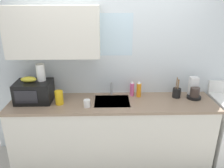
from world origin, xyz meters
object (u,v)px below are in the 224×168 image
at_px(utensil_crock, 177,92).
at_px(mug_white, 87,103).
at_px(microwave, 34,92).
at_px(dish_soap_bottle_pink, 132,89).
at_px(dish_soap_bottle_orange, 139,89).
at_px(paper_towel_roll, 41,72).
at_px(banana_bunch, 29,79).
at_px(cereal_canister, 59,98).
at_px(coffee_maker, 194,90).

bearing_deg(utensil_crock, mug_white, -167.83).
xyz_separation_m(microwave, dish_soap_bottle_pink, (1.30, 0.15, -0.03)).
distance_m(dish_soap_bottle_pink, mug_white, 0.69).
bearing_deg(dish_soap_bottle_pink, microwave, -173.61).
relative_size(dish_soap_bottle_orange, mug_white, 2.40).
height_order(paper_towel_roll, mug_white, paper_towel_roll).
xyz_separation_m(banana_bunch, dish_soap_bottle_orange, (1.44, 0.11, -0.20)).
height_order(dish_soap_bottle_orange, mug_white, dish_soap_bottle_orange).
distance_m(dish_soap_bottle_orange, utensil_crock, 0.52).
bearing_deg(banana_bunch, mug_white, -14.22).
distance_m(paper_towel_roll, utensil_crock, 1.83).
relative_size(microwave, utensil_crock, 1.57).
height_order(banana_bunch, mug_white, banana_bunch).
relative_size(microwave, cereal_canister, 2.54).
xyz_separation_m(dish_soap_bottle_orange, utensil_crock, (0.51, -0.04, -0.04)).
height_order(banana_bunch, coffee_maker, banana_bunch).
bearing_deg(banana_bunch, microwave, -1.80).
height_order(banana_bunch, dish_soap_bottle_pink, banana_bunch).
bearing_deg(coffee_maker, microwave, -178.39).
relative_size(dish_soap_bottle_pink, cereal_canister, 1.19).
bearing_deg(utensil_crock, dish_soap_bottle_orange, 175.76).
height_order(microwave, coffee_maker, coffee_maker).
distance_m(microwave, paper_towel_roll, 0.27).
xyz_separation_m(banana_bunch, coffee_maker, (2.18, 0.06, -0.20)).
bearing_deg(dish_soap_bottle_orange, banana_bunch, -175.71).
bearing_deg(microwave, cereal_canister, -16.13).
bearing_deg(banana_bunch, cereal_canister, -14.38).
distance_m(banana_bunch, dish_soap_bottle_pink, 1.37).
bearing_deg(mug_white, cereal_canister, 165.96).
xyz_separation_m(banana_bunch, cereal_canister, (0.39, -0.10, -0.21)).
xyz_separation_m(dish_soap_bottle_pink, utensil_crock, (0.60, -0.07, -0.03)).
relative_size(coffee_maker, dish_soap_bottle_pink, 1.29).
relative_size(dish_soap_bottle_orange, cereal_canister, 1.26).
distance_m(banana_bunch, paper_towel_roll, 0.18).
relative_size(coffee_maker, cereal_canister, 1.54).
height_order(dish_soap_bottle_pink, cereal_canister, dish_soap_bottle_pink).
distance_m(banana_bunch, mug_white, 0.82).
bearing_deg(dish_soap_bottle_orange, utensil_crock, -4.24).
xyz_separation_m(paper_towel_roll, coffee_maker, (2.03, 0.01, -0.28)).
distance_m(coffee_maker, dish_soap_bottle_orange, 0.75).
bearing_deg(microwave, mug_white, -15.06).
xyz_separation_m(paper_towel_roll, cereal_canister, (0.24, -0.15, -0.29)).
xyz_separation_m(microwave, coffee_maker, (2.13, 0.06, -0.03)).
relative_size(banana_bunch, coffee_maker, 0.71).
relative_size(microwave, mug_white, 4.84).
relative_size(cereal_canister, utensil_crock, 0.62).
bearing_deg(banana_bunch, paper_towel_roll, 18.43).
relative_size(coffee_maker, utensil_crock, 0.96).
relative_size(microwave, paper_towel_roll, 2.09).
distance_m(banana_bunch, utensil_crock, 1.97).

